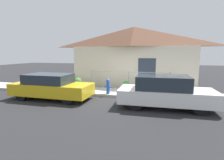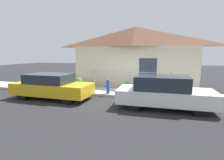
{
  "view_description": "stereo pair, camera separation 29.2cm",
  "coord_description": "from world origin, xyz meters",
  "px_view_note": "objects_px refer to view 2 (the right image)",
  "views": [
    {
      "loc": [
        1.75,
        -8.82,
        2.33
      ],
      "look_at": [
        -0.7,
        0.3,
        0.9
      ],
      "focal_mm": 28.0,
      "sensor_mm": 36.0,
      "label": 1
    },
    {
      "loc": [
        2.03,
        -8.74,
        2.33
      ],
      "look_at": [
        -0.7,
        0.3,
        0.9
      ],
      "focal_mm": 28.0,
      "sensor_mm": 36.0,
      "label": 2
    }
  ],
  "objects_px": {
    "car_left": "(51,86)",
    "car_right": "(164,92)",
    "fire_hydrant": "(108,86)",
    "potted_plant_by_fence": "(79,82)",
    "potted_plant_near_hydrant": "(127,85)"
  },
  "relations": [
    {
      "from": "car_right",
      "to": "potted_plant_by_fence",
      "type": "bearing_deg",
      "value": 152.88
    },
    {
      "from": "car_left",
      "to": "car_right",
      "type": "height_order",
      "value": "car_right"
    },
    {
      "from": "fire_hydrant",
      "to": "potted_plant_by_fence",
      "type": "height_order",
      "value": "fire_hydrant"
    },
    {
      "from": "car_right",
      "to": "potted_plant_by_fence",
      "type": "height_order",
      "value": "car_right"
    },
    {
      "from": "potted_plant_near_hydrant",
      "to": "fire_hydrant",
      "type": "bearing_deg",
      "value": -124.56
    },
    {
      "from": "potted_plant_near_hydrant",
      "to": "car_right",
      "type": "bearing_deg",
      "value": -49.32
    },
    {
      "from": "car_left",
      "to": "fire_hydrant",
      "type": "xyz_separation_m",
      "value": [
        2.66,
        1.36,
        -0.09
      ]
    },
    {
      "from": "car_right",
      "to": "fire_hydrant",
      "type": "bearing_deg",
      "value": 153.42
    },
    {
      "from": "car_right",
      "to": "potted_plant_near_hydrant",
      "type": "xyz_separation_m",
      "value": [
        -2.16,
        2.52,
        -0.23
      ]
    },
    {
      "from": "car_left",
      "to": "potted_plant_near_hydrant",
      "type": "bearing_deg",
      "value": 36.4
    },
    {
      "from": "potted_plant_near_hydrant",
      "to": "potted_plant_by_fence",
      "type": "height_order",
      "value": "potted_plant_by_fence"
    },
    {
      "from": "car_left",
      "to": "potted_plant_by_fence",
      "type": "distance_m",
      "value": 2.54
    },
    {
      "from": "car_right",
      "to": "potted_plant_near_hydrant",
      "type": "bearing_deg",
      "value": 128.88
    },
    {
      "from": "car_right",
      "to": "fire_hydrant",
      "type": "height_order",
      "value": "car_right"
    },
    {
      "from": "car_right",
      "to": "fire_hydrant",
      "type": "relative_size",
      "value": 4.99
    }
  ]
}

